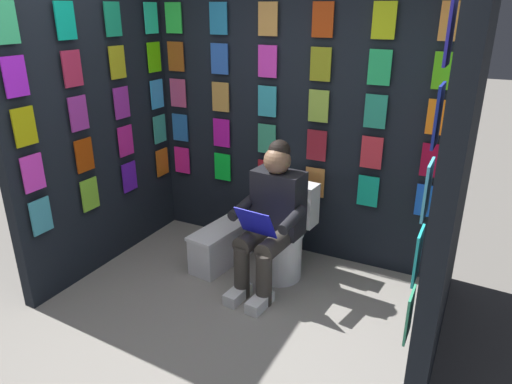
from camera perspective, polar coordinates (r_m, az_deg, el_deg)
ground_plane at (r=3.20m, az=-9.23°, el=-20.18°), size 30.00×30.00×0.00m
display_wall_back at (r=4.11m, az=4.80°, el=7.87°), size 2.77×0.14×2.28m
display_wall_left at (r=2.93m, az=23.14°, el=0.51°), size 0.14×1.77×2.28m
display_wall_right at (r=4.10m, az=-18.83°, el=6.79°), size 0.14×1.77×2.28m
toilet at (r=3.93m, az=3.39°, el=-5.56°), size 0.42×0.57×0.77m
person_reading at (r=3.63m, az=1.80°, el=-3.11°), size 0.55×0.71×1.19m
comic_longbox_near at (r=4.13m, az=-4.27°, el=-6.51°), size 0.34×0.66×0.35m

